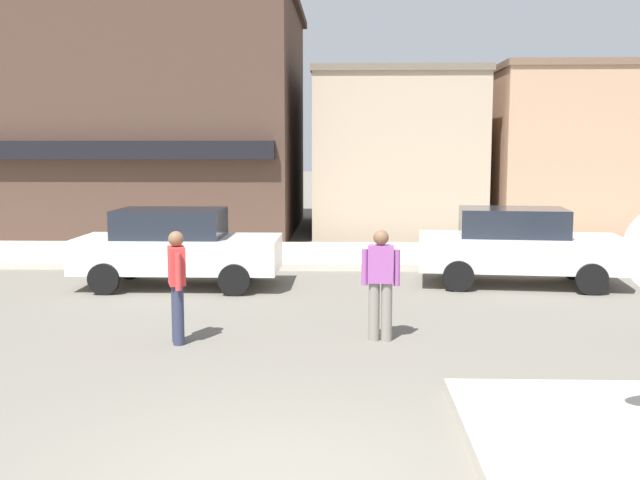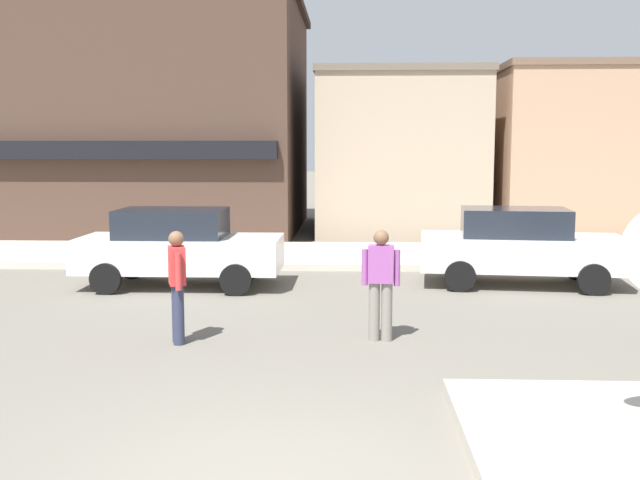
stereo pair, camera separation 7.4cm
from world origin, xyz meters
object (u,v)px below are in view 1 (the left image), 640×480
(parked_car_second, at_px, (518,245))
(pedestrian_crossing_far, at_px, (177,283))
(parked_car_nearest, at_px, (177,247))
(pedestrian_crossing_near, at_px, (381,281))

(parked_car_second, height_order, pedestrian_crossing_far, pedestrian_crossing_far)
(parked_car_nearest, xyz_separation_m, pedestrian_crossing_near, (3.87, -4.06, 0.06))
(parked_car_nearest, height_order, parked_car_second, same)
(pedestrian_crossing_far, bearing_deg, parked_car_second, 39.03)
(parked_car_nearest, distance_m, parked_car_second, 6.85)
(parked_car_second, bearing_deg, parked_car_nearest, -176.42)
(pedestrian_crossing_near, height_order, pedestrian_crossing_far, same)
(pedestrian_crossing_near, bearing_deg, pedestrian_crossing_far, -174.97)
(pedestrian_crossing_near, relative_size, pedestrian_crossing_far, 1.00)
(pedestrian_crossing_near, bearing_deg, parked_car_second, 56.54)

